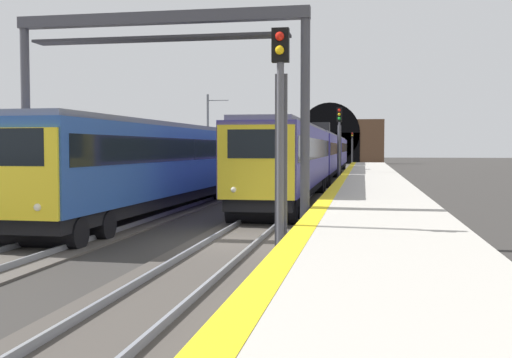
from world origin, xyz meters
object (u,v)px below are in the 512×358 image
(train_main_approaching, at_px, (319,154))
(train_adjacent_platform, at_px, (250,155))
(railway_signal_near, at_px, (280,131))
(railway_signal_mid, at_px, (339,139))
(railway_signal_far, at_px, (352,146))
(overhead_signal_gantry, at_px, (159,66))
(catenary_mast_near, at_px, (208,134))

(train_main_approaching, height_order, train_adjacent_platform, train_main_approaching)
(railway_signal_near, distance_m, railway_signal_mid, 31.20)
(train_main_approaching, height_order, railway_signal_far, railway_signal_far)
(overhead_signal_gantry, height_order, catenary_mast_near, catenary_mast_near)
(railway_signal_far, bearing_deg, catenary_mast_near, -22.11)
(train_adjacent_platform, distance_m, overhead_signal_gantry, 28.19)
(train_adjacent_platform, xyz_separation_m, railway_signal_near, (-32.29, -6.81, 0.96))
(train_adjacent_platform, height_order, overhead_signal_gantry, overhead_signal_gantry)
(overhead_signal_gantry, bearing_deg, railway_signal_far, -3.44)
(railway_signal_near, xyz_separation_m, catenary_mast_near, (44.06, 13.13, 0.91))
(railway_signal_near, bearing_deg, railway_signal_mid, -180.00)
(railway_signal_far, bearing_deg, railway_signal_near, 0.00)
(railway_signal_mid, height_order, overhead_signal_gantry, overhead_signal_gantry)
(train_main_approaching, relative_size, overhead_signal_gantry, 6.49)
(railway_signal_near, relative_size, catenary_mast_near, 0.69)
(train_adjacent_platform, xyz_separation_m, overhead_signal_gantry, (-27.91, -2.48, 3.07))
(railway_signal_far, height_order, catenary_mast_near, catenary_mast_near)
(railway_signal_near, bearing_deg, catenary_mast_near, -163.41)
(train_adjacent_platform, relative_size, railway_signal_near, 11.62)
(train_adjacent_platform, height_order, catenary_mast_near, catenary_mast_near)
(overhead_signal_gantry, bearing_deg, railway_signal_mid, -9.18)
(catenary_mast_near, bearing_deg, railway_signal_far, -22.11)
(train_main_approaching, xyz_separation_m, overhead_signal_gantry, (-32.41, 2.48, 3.00))
(railway_signal_near, height_order, catenary_mast_near, catenary_mast_near)
(train_main_approaching, height_order, railway_signal_near, railway_signal_near)
(railway_signal_near, relative_size, railway_signal_far, 1.08)
(railway_signal_near, distance_m, overhead_signal_gantry, 6.51)
(catenary_mast_near, bearing_deg, railway_signal_near, -163.41)
(railway_signal_mid, bearing_deg, catenary_mast_near, -134.41)
(train_main_approaching, bearing_deg, catenary_mast_near, -122.99)
(catenary_mast_near, bearing_deg, train_adjacent_platform, -151.76)
(railway_signal_mid, bearing_deg, overhead_signal_gantry, -9.18)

